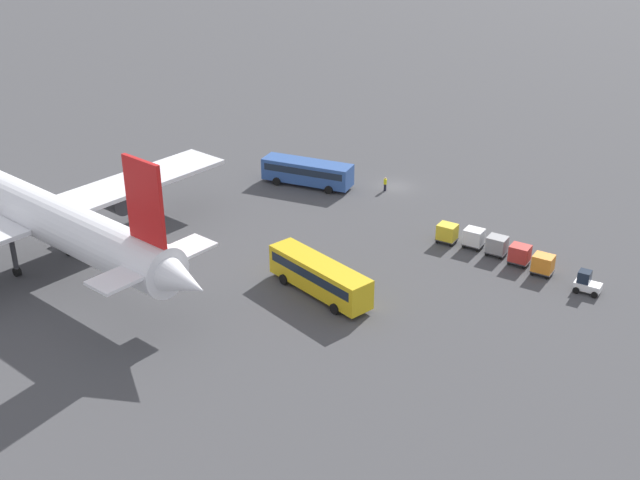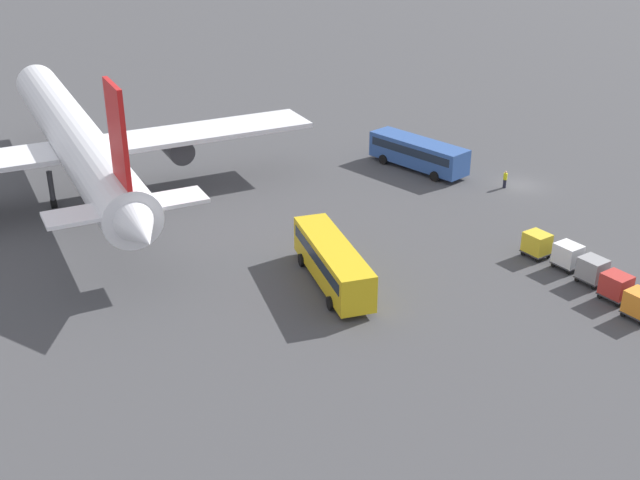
{
  "view_description": "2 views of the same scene",
  "coord_description": "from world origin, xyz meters",
  "px_view_note": "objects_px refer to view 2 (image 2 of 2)",
  "views": [
    {
      "loc": [
        -52.29,
        74.63,
        36.93
      ],
      "look_at": [
        -8.96,
        24.41,
        4.6
      ],
      "focal_mm": 45.0,
      "sensor_mm": 36.0,
      "label": 1
    },
    {
      "loc": [
        -57.63,
        49.97,
        28.73
      ],
      "look_at": [
        -6.87,
        25.31,
        2.14
      ],
      "focal_mm": 45.0,
      "sensor_mm": 36.0,
      "label": 2
    }
  ],
  "objects_px": {
    "airplane": "(75,140)",
    "cargo_cart_grey": "(592,269)",
    "cargo_cart_red": "(616,286)",
    "worker_person": "(505,179)",
    "cargo_cart_orange": "(640,304)",
    "shuttle_bus_far": "(333,261)",
    "cargo_cart_yellow": "(537,243)",
    "cargo_cart_white": "(568,255)",
    "shuttle_bus_near": "(418,152)"
  },
  "relations": [
    {
      "from": "airplane",
      "to": "cargo_cart_grey",
      "type": "xyz_separation_m",
      "value": [
        -34.25,
        -31.08,
        -4.53
      ]
    },
    {
      "from": "cargo_cart_red",
      "to": "worker_person",
      "type": "bearing_deg",
      "value": -17.47
    },
    {
      "from": "worker_person",
      "to": "cargo_cart_red",
      "type": "bearing_deg",
      "value": 162.53
    },
    {
      "from": "worker_person",
      "to": "airplane",
      "type": "bearing_deg",
      "value": 67.58
    },
    {
      "from": "cargo_cart_orange",
      "to": "shuttle_bus_far",
      "type": "bearing_deg",
      "value": 50.51
    },
    {
      "from": "cargo_cart_orange",
      "to": "cargo_cart_yellow",
      "type": "xyz_separation_m",
      "value": [
        10.8,
        0.05,
        0.0
      ]
    },
    {
      "from": "cargo_cart_orange",
      "to": "cargo_cart_grey",
      "type": "distance_m",
      "value": 5.45
    },
    {
      "from": "worker_person",
      "to": "cargo_cart_white",
      "type": "bearing_deg",
      "value": 158.21
    },
    {
      "from": "cargo_cart_white",
      "to": "cargo_cart_yellow",
      "type": "distance_m",
      "value": 2.82
    },
    {
      "from": "cargo_cart_orange",
      "to": "cargo_cart_yellow",
      "type": "relative_size",
      "value": 1.0
    },
    {
      "from": "worker_person",
      "to": "cargo_cart_orange",
      "type": "relative_size",
      "value": 0.78
    },
    {
      "from": "airplane",
      "to": "cargo_cart_red",
      "type": "bearing_deg",
      "value": -140.65
    },
    {
      "from": "shuttle_bus_far",
      "to": "cargo_cart_grey",
      "type": "height_order",
      "value": "shuttle_bus_far"
    },
    {
      "from": "worker_person",
      "to": "cargo_cart_white",
      "type": "height_order",
      "value": "cargo_cart_white"
    },
    {
      "from": "airplane",
      "to": "cargo_cart_yellow",
      "type": "distance_m",
      "value": 42.08
    },
    {
      "from": "cargo_cart_orange",
      "to": "shuttle_bus_near",
      "type": "bearing_deg",
      "value": -4.24
    },
    {
      "from": "shuttle_bus_near",
      "to": "cargo_cart_yellow",
      "type": "relative_size",
      "value": 5.16
    },
    {
      "from": "airplane",
      "to": "worker_person",
      "type": "distance_m",
      "value": 40.88
    },
    {
      "from": "shuttle_bus_far",
      "to": "cargo_cart_red",
      "type": "xyz_separation_m",
      "value": [
        -11.16,
        -17.24,
        -0.76
      ]
    },
    {
      "from": "airplane",
      "to": "cargo_cart_grey",
      "type": "relative_size",
      "value": 22.99
    },
    {
      "from": "shuttle_bus_far",
      "to": "cargo_cart_orange",
      "type": "bearing_deg",
      "value": -121.36
    },
    {
      "from": "shuttle_bus_far",
      "to": "cargo_cart_red",
      "type": "height_order",
      "value": "shuttle_bus_far"
    },
    {
      "from": "airplane",
      "to": "shuttle_bus_near",
      "type": "distance_m",
      "value": 33.76
    },
    {
      "from": "cargo_cart_white",
      "to": "cargo_cart_grey",
      "type": "bearing_deg",
      "value": 179.37
    },
    {
      "from": "cargo_cart_white",
      "to": "worker_person",
      "type": "bearing_deg",
      "value": -21.79
    },
    {
      "from": "cargo_cart_orange",
      "to": "cargo_cart_red",
      "type": "xyz_separation_m",
      "value": [
        2.7,
        -0.42,
        0.0
      ]
    },
    {
      "from": "cargo_cart_grey",
      "to": "cargo_cart_white",
      "type": "height_order",
      "value": "same"
    },
    {
      "from": "worker_person",
      "to": "cargo_cart_grey",
      "type": "xyz_separation_m",
      "value": [
        -18.77,
        6.45,
        0.32
      ]
    },
    {
      "from": "shuttle_bus_far",
      "to": "worker_person",
      "type": "xyz_separation_m",
      "value": [
        10.3,
        -24.0,
        -1.08
      ]
    },
    {
      "from": "airplane",
      "to": "shuttle_bus_far",
      "type": "distance_m",
      "value": 29.36
    },
    {
      "from": "shuttle_bus_far",
      "to": "cargo_cart_grey",
      "type": "relative_size",
      "value": 5.31
    },
    {
      "from": "shuttle_bus_near",
      "to": "cargo_cart_white",
      "type": "height_order",
      "value": "shuttle_bus_near"
    },
    {
      "from": "cargo_cart_red",
      "to": "cargo_cart_yellow",
      "type": "relative_size",
      "value": 1.0
    },
    {
      "from": "cargo_cart_yellow",
      "to": "worker_person",
      "type": "bearing_deg",
      "value": -28.41
    },
    {
      "from": "cargo_cart_orange",
      "to": "cargo_cart_red",
      "type": "distance_m",
      "value": 2.73
    },
    {
      "from": "worker_person",
      "to": "cargo_cart_red",
      "type": "distance_m",
      "value": 22.51
    },
    {
      "from": "airplane",
      "to": "cargo_cart_yellow",
      "type": "bearing_deg",
      "value": -134.04
    },
    {
      "from": "cargo_cart_red",
      "to": "cargo_cart_grey",
      "type": "distance_m",
      "value": 2.72
    },
    {
      "from": "airplane",
      "to": "cargo_cart_yellow",
      "type": "relative_size",
      "value": 22.99
    },
    {
      "from": "shuttle_bus_far",
      "to": "cargo_cart_orange",
      "type": "relative_size",
      "value": 5.31
    },
    {
      "from": "shuttle_bus_far",
      "to": "cargo_cart_red",
      "type": "relative_size",
      "value": 5.31
    },
    {
      "from": "shuttle_bus_far",
      "to": "cargo_cart_white",
      "type": "height_order",
      "value": "shuttle_bus_far"
    },
    {
      "from": "cargo_cart_grey",
      "to": "shuttle_bus_near",
      "type": "bearing_deg",
      "value": -3.55
    },
    {
      "from": "shuttle_bus_near",
      "to": "cargo_cart_white",
      "type": "distance_m",
      "value": 24.39
    },
    {
      "from": "worker_person",
      "to": "cargo_cart_orange",
      "type": "height_order",
      "value": "cargo_cart_orange"
    },
    {
      "from": "airplane",
      "to": "shuttle_bus_far",
      "type": "xyz_separation_m",
      "value": [
        -25.79,
        -13.53,
        -3.77
      ]
    },
    {
      "from": "cargo_cart_grey",
      "to": "cargo_cart_red",
      "type": "bearing_deg",
      "value": 173.6
    },
    {
      "from": "worker_person",
      "to": "cargo_cart_yellow",
      "type": "relative_size",
      "value": 0.78
    },
    {
      "from": "airplane",
      "to": "worker_person",
      "type": "height_order",
      "value": "airplane"
    },
    {
      "from": "worker_person",
      "to": "shuttle_bus_near",
      "type": "bearing_deg",
      "value": 30.04
    }
  ]
}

